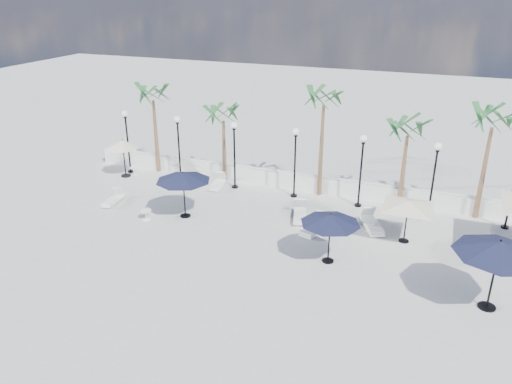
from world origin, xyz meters
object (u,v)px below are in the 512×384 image
(parasol_navy_right, at_px, (499,248))
(parasol_navy_mid, at_px, (331,219))
(parasol_cream_small, at_px, (123,145))
(lounger_5, at_px, (316,227))
(lounger_3, at_px, (191,179))
(lounger_1, at_px, (113,200))
(lounger_6, at_px, (372,224))
(lounger_2, at_px, (218,183))
(lounger_4, at_px, (300,214))
(parasol_cream_sq_b, at_px, (409,201))
(lounger_0, at_px, (171,176))
(parasol_navy_left, at_px, (183,177))

(parasol_navy_right, bearing_deg, parasol_navy_mid, 169.84)
(parasol_navy_right, height_order, parasol_cream_small, parasol_navy_right)
(lounger_5, bearing_deg, lounger_3, 173.93)
(parasol_navy_right, relative_size, parasol_cream_small, 1.35)
(lounger_1, xyz_separation_m, lounger_6, (13.25, 1.95, 0.05))
(parasol_navy_right, distance_m, parasol_cream_small, 20.85)
(lounger_3, bearing_deg, lounger_6, 13.79)
(lounger_3, height_order, parasol_cream_small, parasol_cream_small)
(lounger_2, height_order, lounger_4, lounger_4)
(lounger_4, relative_size, parasol_navy_mid, 0.80)
(parasol_navy_right, relative_size, parasol_cream_sq_b, 0.72)
(lounger_4, distance_m, lounger_5, 1.54)
(lounger_4, xyz_separation_m, parasol_navy_right, (8.37, -4.60, 2.21))
(lounger_0, bearing_deg, parasol_navy_mid, -26.07)
(parasol_navy_left, bearing_deg, parasol_cream_small, 148.92)
(lounger_5, bearing_deg, parasol_cream_small, -177.28)
(lounger_1, distance_m, parasol_cream_sq_b, 14.96)
(parasol_navy_mid, bearing_deg, lounger_3, 148.78)
(lounger_5, relative_size, parasol_cream_sq_b, 0.49)
(lounger_2, height_order, lounger_6, lounger_6)
(lounger_0, distance_m, lounger_3, 1.35)
(parasol_navy_left, height_order, parasol_cream_small, parasol_navy_left)
(lounger_0, xyz_separation_m, parasol_navy_mid, (10.88, -5.78, 1.72))
(lounger_2, bearing_deg, parasol_navy_mid, -45.98)
(lounger_1, distance_m, parasol_navy_left, 4.74)
(lounger_4, height_order, parasol_cream_sq_b, parasol_cream_sq_b)
(lounger_0, height_order, lounger_3, lounger_0)
(lounger_4, relative_size, lounger_5, 0.96)
(lounger_0, distance_m, parasol_navy_mid, 12.44)
(parasol_navy_right, bearing_deg, parasol_cream_sq_b, 129.42)
(lounger_2, distance_m, parasol_navy_mid, 9.86)
(parasol_navy_left, relative_size, parasol_navy_right, 0.87)
(lounger_1, xyz_separation_m, lounger_5, (10.84, 0.70, 0.04))
(parasol_navy_left, xyz_separation_m, parasol_navy_right, (13.79, -2.79, 0.34))
(lounger_0, bearing_deg, lounger_5, -17.21)
(lounger_3, distance_m, parasol_navy_left, 4.85)
(parasol_navy_mid, xyz_separation_m, parasol_navy_right, (6.10, -1.09, 0.48))
(lounger_2, bearing_deg, parasol_navy_left, -97.83)
(parasol_navy_left, bearing_deg, lounger_3, 114.34)
(lounger_0, relative_size, parasol_navy_right, 0.62)
(lounger_5, height_order, parasol_navy_left, parasol_navy_left)
(parasol_navy_left, relative_size, parasol_navy_mid, 1.09)
(lounger_1, xyz_separation_m, parasol_cream_small, (-1.70, 3.62, 1.77))
(lounger_6, bearing_deg, parasol_cream_sq_b, -49.29)
(lounger_1, xyz_separation_m, lounger_2, (4.22, 4.05, 0.01))
(lounger_4, height_order, parasol_cream_small, parasol_cream_small)
(lounger_4, height_order, lounger_5, lounger_5)
(parasol_navy_left, bearing_deg, parasol_cream_sq_b, 6.79)
(lounger_3, xyz_separation_m, lounger_4, (7.25, -2.27, 0.00))
(lounger_5, bearing_deg, parasol_navy_left, -157.86)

